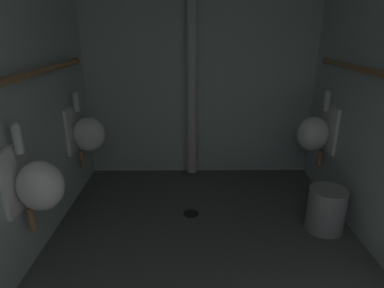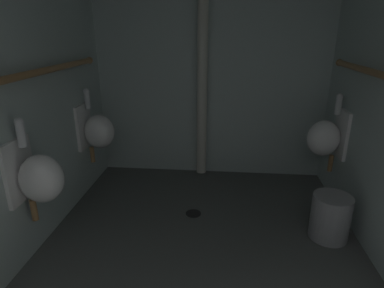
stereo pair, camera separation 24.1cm
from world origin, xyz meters
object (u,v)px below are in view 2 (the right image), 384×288
standpipe_back_wall (202,66)px  urinal_left_far (97,130)px  floor_drain (193,213)px  waste_bin (330,217)px  urinal_left_mid (38,177)px  urinal_right_mid (326,137)px

standpipe_back_wall → urinal_left_far: bearing=-154.6°
floor_drain → waste_bin: waste_bin is taller
standpipe_back_wall → floor_drain: standpipe_back_wall is taller
urinal_left_mid → urinal_left_far: same height
urinal_right_mid → floor_drain: (-1.20, -0.39, -0.64)m
urinal_right_mid → floor_drain: bearing=-161.9°
floor_drain → waste_bin: bearing=-12.1°
urinal_right_mid → standpipe_back_wall: bearing=158.0°
standpipe_back_wall → floor_drain: bearing=-90.9°
urinal_right_mid → waste_bin: urinal_right_mid is taller
standpipe_back_wall → waste_bin: standpipe_back_wall is taller
urinal_left_far → waste_bin: (2.12, -0.64, -0.46)m
urinal_left_mid → waste_bin: size_ratio=2.05×
standpipe_back_wall → floor_drain: (-0.01, -0.87, -1.22)m
urinal_left_far → waste_bin: 2.26m
urinal_left_mid → standpipe_back_wall: standpipe_back_wall is taller
urinal_right_mid → waste_bin: (-0.08, -0.63, -0.46)m
urinal_left_far → waste_bin: size_ratio=2.05×
waste_bin → floor_drain: bearing=167.9°
urinal_left_mid → standpipe_back_wall: bearing=57.0°
urinal_left_far → floor_drain: 1.25m
urinal_right_mid → urinal_left_mid: bearing=-154.0°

